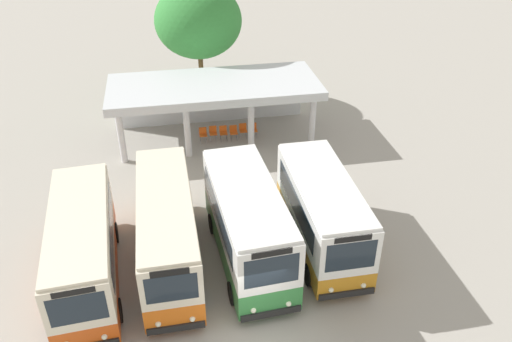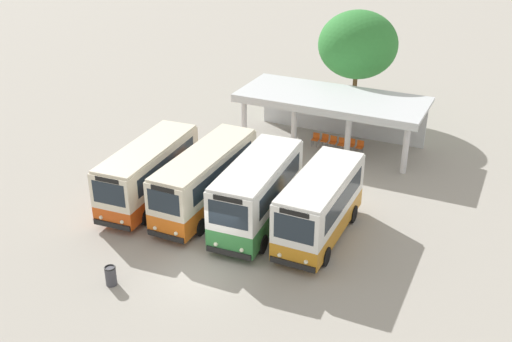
% 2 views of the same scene
% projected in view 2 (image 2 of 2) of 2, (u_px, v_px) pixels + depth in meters
% --- Properties ---
extents(ground_plane, '(180.00, 180.00, 0.00)m').
position_uv_depth(ground_plane, '(203.00, 271.00, 26.80)').
color(ground_plane, '#A39E93').
extents(city_bus_nearest_orange, '(2.69, 7.61, 3.22)m').
position_uv_depth(city_bus_nearest_orange, '(149.00, 171.00, 31.88)').
color(city_bus_nearest_orange, black).
rests_on(city_bus_nearest_orange, ground).
extents(city_bus_second_in_row, '(2.28, 8.05, 3.27)m').
position_uv_depth(city_bus_second_in_row, '(206.00, 178.00, 31.08)').
color(city_bus_second_in_row, black).
rests_on(city_bus_second_in_row, ground).
extents(city_bus_middle_cream, '(2.77, 7.25, 3.51)m').
position_uv_depth(city_bus_middle_cream, '(257.00, 191.00, 29.49)').
color(city_bus_middle_cream, black).
rests_on(city_bus_middle_cream, ground).
extents(city_bus_fourth_amber, '(2.39, 6.89, 3.34)m').
position_uv_depth(city_bus_fourth_amber, '(320.00, 204.00, 28.54)').
color(city_bus_fourth_amber, black).
rests_on(city_bus_fourth_amber, ground).
extents(terminal_canopy, '(11.83, 5.00, 3.40)m').
position_uv_depth(terminal_canopy, '(334.00, 105.00, 38.61)').
color(terminal_canopy, silver).
rests_on(terminal_canopy, ground).
extents(waiting_chair_end_by_column, '(0.44, 0.44, 0.86)m').
position_uv_depth(waiting_chair_end_by_column, '(316.00, 138.00, 39.02)').
color(waiting_chair_end_by_column, slate).
rests_on(waiting_chair_end_by_column, ground).
extents(waiting_chair_second_from_end, '(0.44, 0.44, 0.86)m').
position_uv_depth(waiting_chair_second_from_end, '(325.00, 139.00, 38.86)').
color(waiting_chair_second_from_end, slate).
rests_on(waiting_chair_second_from_end, ground).
extents(waiting_chair_middle_seat, '(0.44, 0.44, 0.86)m').
position_uv_depth(waiting_chair_middle_seat, '(333.00, 141.00, 38.57)').
color(waiting_chair_middle_seat, slate).
rests_on(waiting_chair_middle_seat, ground).
extents(waiting_chair_fourth_seat, '(0.44, 0.44, 0.86)m').
position_uv_depth(waiting_chair_fourth_seat, '(342.00, 143.00, 38.30)').
color(waiting_chair_fourth_seat, slate).
rests_on(waiting_chair_fourth_seat, ground).
extents(waiting_chair_fifth_seat, '(0.44, 0.44, 0.86)m').
position_uv_depth(waiting_chair_fifth_seat, '(351.00, 144.00, 38.18)').
color(waiting_chair_fifth_seat, slate).
rests_on(waiting_chair_fifth_seat, ground).
extents(waiting_chair_far_end_seat, '(0.44, 0.44, 0.86)m').
position_uv_depth(waiting_chair_far_end_seat, '(360.00, 146.00, 37.91)').
color(waiting_chair_far_end_seat, slate).
rests_on(waiting_chair_far_end_seat, ground).
extents(roadside_tree_behind_canopy, '(5.55, 5.55, 7.65)m').
position_uv_depth(roadside_tree_behind_canopy, '(358.00, 45.00, 41.80)').
color(roadside_tree_behind_canopy, brown).
rests_on(roadside_tree_behind_canopy, ground).
extents(litter_bin_apron, '(0.49, 0.49, 0.90)m').
position_uv_depth(litter_bin_apron, '(111.00, 276.00, 25.75)').
color(litter_bin_apron, '#3F3F47').
rests_on(litter_bin_apron, ground).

